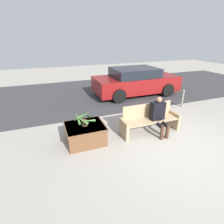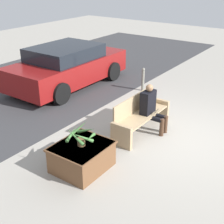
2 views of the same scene
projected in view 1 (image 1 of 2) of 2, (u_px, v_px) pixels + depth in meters
name	position (u px, v px, depth m)	size (l,w,h in m)	color
ground_plane	(177.00, 146.00, 4.80)	(30.00, 30.00, 0.00)	#9E998E
road_surface	(108.00, 91.00, 9.56)	(20.00, 6.00, 0.01)	#38383A
bench	(150.00, 119.00, 5.38)	(1.86, 0.52, 0.87)	tan
person_seated	(159.00, 114.00, 5.19)	(0.42, 0.61, 1.15)	black
planter_box	(85.00, 133.00, 4.87)	(1.07, 0.94, 0.52)	brown
potted_plant	(84.00, 119.00, 4.70)	(0.56, 0.58, 0.43)	brown
parked_car	(136.00, 81.00, 8.79)	(4.19, 1.98, 1.35)	maroon
bollard_post	(183.00, 98.00, 7.31)	(0.10, 0.10, 0.75)	slate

